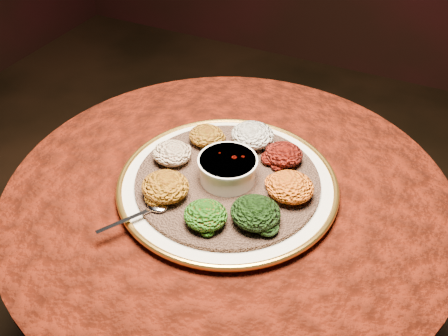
% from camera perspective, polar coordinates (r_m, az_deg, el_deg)
% --- Properties ---
extents(table, '(0.96, 0.96, 0.73)m').
position_cam_1_polar(table, '(1.20, 0.47, -8.76)').
color(table, black).
rests_on(table, ground).
extents(platter, '(0.60, 0.60, 0.02)m').
position_cam_1_polar(platter, '(1.06, 0.41, -1.85)').
color(platter, white).
rests_on(platter, table).
extents(injera, '(0.44, 0.44, 0.01)m').
position_cam_1_polar(injera, '(1.05, 0.41, -1.41)').
color(injera, brown).
rests_on(injera, platter).
extents(stew_bowl, '(0.12, 0.12, 0.05)m').
position_cam_1_polar(stew_bowl, '(1.03, 0.42, 0.05)').
color(stew_bowl, white).
rests_on(stew_bowl, injera).
extents(spoon, '(0.09, 0.13, 0.01)m').
position_cam_1_polar(spoon, '(0.99, -8.19, -4.62)').
color(spoon, silver).
rests_on(spoon, injera).
extents(portion_ayib, '(0.10, 0.09, 0.05)m').
position_cam_1_polar(portion_ayib, '(1.13, 3.28, 3.77)').
color(portion_ayib, silver).
rests_on(portion_ayib, injera).
extents(portion_kitfo, '(0.08, 0.08, 0.04)m').
position_cam_1_polar(portion_kitfo, '(1.09, 6.85, 1.58)').
color(portion_kitfo, black).
rests_on(portion_kitfo, injera).
extents(portion_tikil, '(0.10, 0.09, 0.05)m').
position_cam_1_polar(portion_tikil, '(1.00, 7.56, -2.16)').
color(portion_tikil, '#AA710E').
rests_on(portion_tikil, injera).
extents(portion_gomen, '(0.10, 0.09, 0.05)m').
position_cam_1_polar(portion_gomen, '(0.94, 3.61, -5.12)').
color(portion_gomen, black).
rests_on(portion_gomen, injera).
extents(portion_mixveg, '(0.08, 0.08, 0.04)m').
position_cam_1_polar(portion_mixveg, '(0.94, -2.11, -5.40)').
color(portion_mixveg, '#972509').
rests_on(portion_mixveg, injera).
extents(portion_kik, '(0.10, 0.09, 0.05)m').
position_cam_1_polar(portion_kik, '(1.00, -6.72, -2.13)').
color(portion_kik, '#A1620E').
rests_on(portion_kik, injera).
extents(portion_timatim, '(0.09, 0.08, 0.04)m').
position_cam_1_polar(portion_timatim, '(1.09, -5.97, 1.70)').
color(portion_timatim, '#700F06').
rests_on(portion_timatim, injera).
extents(portion_shiro, '(0.08, 0.08, 0.04)m').
position_cam_1_polar(portion_shiro, '(1.14, -2.04, 3.72)').
color(portion_shiro, '#84580F').
rests_on(portion_shiro, injera).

